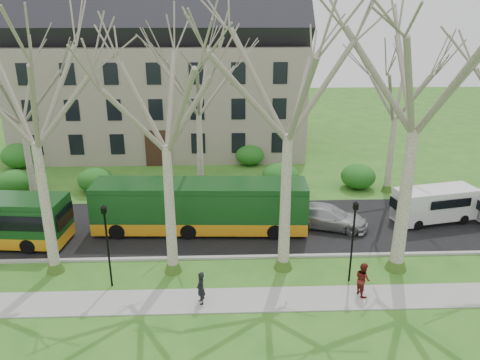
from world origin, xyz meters
name	(u,v)px	position (x,y,z in m)	size (l,w,h in m)	color
ground	(231,273)	(0.00, 0.00, 0.00)	(120.00, 120.00, 0.00)	#2D651C
sidewalk	(232,300)	(0.00, -2.50, 0.03)	(70.00, 2.00, 0.06)	gray
road	(229,226)	(0.00, 5.50, 0.03)	(80.00, 8.00, 0.06)	black
curb	(231,257)	(0.00, 1.50, 0.07)	(80.00, 0.25, 0.14)	#A5A39E
building	(162,64)	(-6.00, 24.00, 8.07)	(26.50, 12.20, 16.00)	gray
tree_row_verge	(230,143)	(0.00, 0.30, 7.00)	(49.00, 7.00, 14.00)	gray
tree_row_far	(209,115)	(-1.33, 11.00, 6.00)	(33.00, 7.00, 12.00)	gray
lamp_row	(231,238)	(0.00, -1.00, 2.57)	(36.22, 0.22, 4.30)	black
hedges	(169,169)	(-4.67, 14.00, 1.00)	(30.60, 8.60, 2.00)	#195819
bus_follow	(200,206)	(-1.78, 5.04, 1.68)	(12.94, 2.70, 3.24)	#113E16
sedan	(328,217)	(6.20, 5.14, 0.77)	(2.00, 4.92, 1.43)	#AAAAAF
van_a	(434,205)	(13.20, 5.72, 1.19)	(5.16, 1.88, 2.25)	silver
pedestrian_a	(201,288)	(-1.46, -2.70, 0.87)	(0.59, 0.39, 1.62)	black
pedestrian_b	(363,279)	(6.27, -2.27, 0.91)	(0.82, 0.64, 1.70)	maroon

